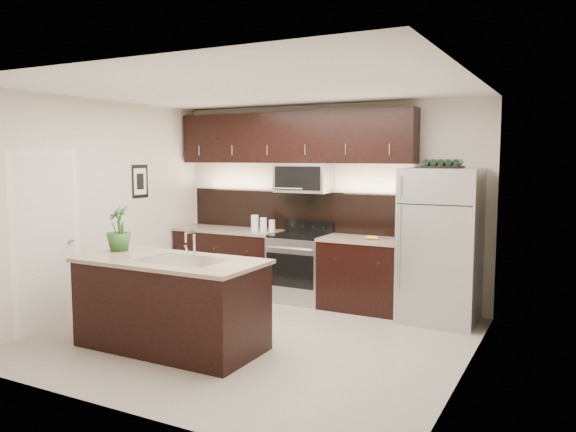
# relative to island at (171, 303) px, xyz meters

# --- Properties ---
(ground) EXTENTS (4.50, 4.50, 0.00)m
(ground) POSITION_rel_island_xyz_m (0.58, 0.64, -0.47)
(ground) COLOR gray
(ground) RESTS_ON ground
(room_walls) EXTENTS (4.52, 4.02, 2.71)m
(room_walls) POSITION_rel_island_xyz_m (0.47, 0.61, 1.22)
(room_walls) COLOR beige
(room_walls) RESTS_ON ground
(counter_run) EXTENTS (3.51, 0.65, 0.94)m
(counter_run) POSITION_rel_island_xyz_m (0.13, 2.33, -0.00)
(counter_run) COLOR black
(counter_run) RESTS_ON ground
(upper_fixtures) EXTENTS (3.49, 0.40, 1.66)m
(upper_fixtures) POSITION_rel_island_xyz_m (0.15, 2.48, 1.67)
(upper_fixtures) COLOR black
(upper_fixtures) RESTS_ON counter_run
(island) EXTENTS (1.96, 0.96, 0.94)m
(island) POSITION_rel_island_xyz_m (0.00, 0.00, 0.00)
(island) COLOR black
(island) RESTS_ON ground
(sink_faucet) EXTENTS (0.84, 0.50, 0.28)m
(sink_faucet) POSITION_rel_island_xyz_m (0.15, 0.01, 0.48)
(sink_faucet) COLOR silver
(sink_faucet) RESTS_ON island
(refrigerator) EXTENTS (0.89, 0.81, 1.85)m
(refrigerator) POSITION_rel_island_xyz_m (2.25, 2.27, 0.45)
(refrigerator) COLOR #B2B2B7
(refrigerator) RESTS_ON ground
(wine_rack) EXTENTS (0.46, 0.28, 0.11)m
(wine_rack) POSITION_rel_island_xyz_m (2.25, 2.27, 1.43)
(wine_rack) COLOR black
(wine_rack) RESTS_ON refrigerator
(plant) EXTENTS (0.36, 0.36, 0.50)m
(plant) POSITION_rel_island_xyz_m (-0.83, 0.13, 0.72)
(plant) COLOR #275321
(plant) RESTS_ON island
(canisters) EXTENTS (0.33, 0.17, 0.23)m
(canisters) POSITION_rel_island_xyz_m (-0.27, 2.31, 0.57)
(canisters) COLOR silver
(canisters) RESTS_ON counter_run
(french_press) EXTENTS (0.12, 0.12, 0.34)m
(french_press) POSITION_rel_island_xyz_m (1.75, 2.28, 0.60)
(french_press) COLOR silver
(french_press) RESTS_ON counter_run
(bananas) EXTENTS (0.17, 0.14, 0.05)m
(bananas) POSITION_rel_island_xyz_m (1.35, 2.25, 0.49)
(bananas) COLOR yellow
(bananas) RESTS_ON counter_run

